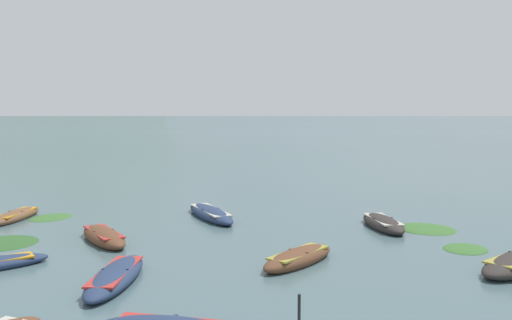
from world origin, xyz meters
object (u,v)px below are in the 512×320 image
Objects in this scene: rowboat_6 at (383,223)px; rowboat_9 at (104,237)px; rowboat_11 at (16,216)px; rowboat_5 at (210,214)px; rowboat_4 at (299,258)px; rowboat_8 at (115,276)px.

rowboat_9 is (-10.30, -1.30, 0.01)m from rowboat_6.
rowboat_6 reaches higher than rowboat_11.
rowboat_9 is at bearing -133.60° from rowboat_5.
rowboat_5 is at bearing 159.08° from rowboat_6.
rowboat_6 is (4.05, 4.45, 0.00)m from rowboat_4.
rowboat_6 is (6.64, -2.54, 0.00)m from rowboat_5.
rowboat_8 is 1.11× the size of rowboat_11.
rowboat_11 is at bearing 177.56° from rowboat_5.
rowboat_8 is at bearing -165.67° from rowboat_4.
rowboat_4 is at bearing -26.78° from rowboat_9.
rowboat_4 is 0.84× the size of rowboat_9.
rowboat_4 is 12.95m from rowboat_11.
rowboat_5 is 1.30× the size of rowboat_9.
rowboat_6 is 10.77m from rowboat_8.
rowboat_5 is at bearing 46.40° from rowboat_9.
rowboat_9 is at bearing 105.04° from rowboat_8.
rowboat_9 is (-3.66, -3.84, 0.01)m from rowboat_5.
rowboat_8 is at bearing -74.96° from rowboat_9.
rowboat_5 is 8.64m from rowboat_8.
rowboat_9 is (-6.25, 3.15, 0.01)m from rowboat_4.
rowboat_6 is at bearing -20.92° from rowboat_5.
rowboat_6 reaches higher than rowboat_5.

